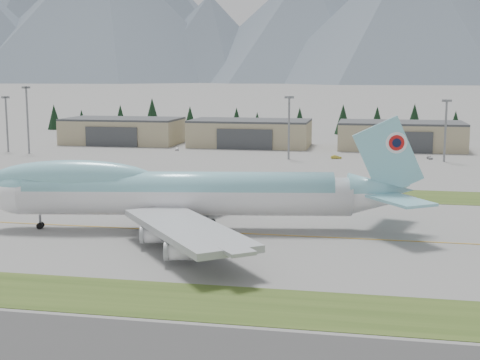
% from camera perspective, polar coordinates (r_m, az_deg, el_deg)
% --- Properties ---
extents(ground, '(7000.00, 7000.00, 0.00)m').
position_cam_1_polar(ground, '(126.34, -4.44, -4.36)').
color(ground, slate).
rests_on(ground, ground).
extents(grass_strip_near, '(400.00, 14.00, 0.08)m').
position_cam_1_polar(grass_strip_near, '(91.70, -10.87, -9.72)').
color(grass_strip_near, '#364D1B').
rests_on(grass_strip_near, ground).
extents(grass_strip_far, '(400.00, 18.00, 0.08)m').
position_cam_1_polar(grass_strip_far, '(169.24, -0.38, -0.91)').
color(grass_strip_far, '#364D1B').
rests_on(grass_strip_far, ground).
extents(taxiway_line_main, '(400.00, 0.40, 0.02)m').
position_cam_1_polar(taxiway_line_main, '(126.34, -4.44, -4.36)').
color(taxiway_line_main, '#C38C16').
rests_on(taxiway_line_main, ground).
extents(boeing_747_freighter, '(82.83, 70.24, 21.72)m').
position_cam_1_polar(boeing_747_freighter, '(126.28, -5.07, -1.06)').
color(boeing_747_freighter, white).
rests_on(boeing_747_freighter, ground).
extents(hangar_left, '(48.00, 26.60, 10.80)m').
position_cam_1_polar(hangar_left, '(288.38, -9.96, 4.16)').
color(hangar_left, tan).
rests_on(hangar_left, ground).
extents(hangar_center, '(48.00, 26.60, 10.80)m').
position_cam_1_polar(hangar_center, '(273.59, 0.89, 4.04)').
color(hangar_center, tan).
rests_on(hangar_center, ground).
extents(hangar_right, '(48.00, 26.60, 10.80)m').
position_cam_1_polar(hangar_right, '(269.61, 13.57, 3.72)').
color(hangar_right, tan).
rests_on(hangar_right, ground).
extents(floodlight_masts, '(204.77, 7.55, 24.74)m').
position_cam_1_polar(floodlight_masts, '(233.54, 1.16, 5.68)').
color(floodlight_masts, gray).
rests_on(floodlight_masts, ground).
extents(service_vehicle_a, '(2.19, 3.57, 1.13)m').
position_cam_1_polar(service_vehicle_a, '(260.05, -5.40, 2.55)').
color(service_vehicle_a, white).
rests_on(service_vehicle_a, ground).
extents(service_vehicle_b, '(3.94, 2.18, 1.23)m').
position_cam_1_polar(service_vehicle_b, '(235.00, 8.20, 1.80)').
color(service_vehicle_b, gold).
rests_on(service_vehicle_b, ground).
extents(service_vehicle_c, '(2.18, 3.79, 1.03)m').
position_cam_1_polar(service_vehicle_c, '(241.21, 15.88, 1.73)').
color(service_vehicle_c, '#ADADB2').
rests_on(service_vehicle_c, ground).
extents(conifer_belt, '(273.26, 14.37, 16.99)m').
position_cam_1_polar(conifer_belt, '(332.03, 6.95, 5.18)').
color(conifer_belt, black).
rests_on(conifer_belt, ground).
extents(mountain_ridge_front, '(4329.99, 1227.90, 526.84)m').
position_cam_1_polar(mountain_ridge_front, '(2366.26, 11.37, 13.83)').
color(mountain_ridge_front, '#454F5D').
rests_on(mountain_ridge_front, ground).
extents(mountain_ridge_rear, '(4472.77, 1076.13, 538.07)m').
position_cam_1_polar(mountain_ridge_rear, '(3027.33, 11.62, 13.26)').
color(mountain_ridge_rear, '#454F5D').
rests_on(mountain_ridge_rear, ground).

